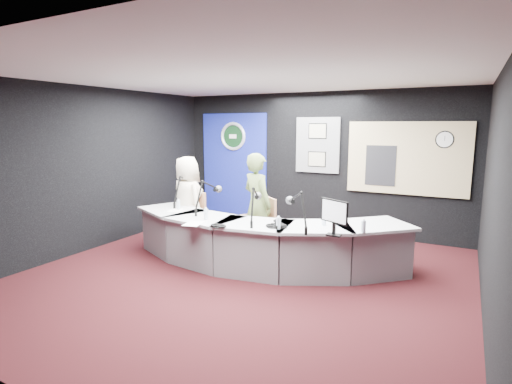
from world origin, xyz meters
The scene contains 33 objects.
ground centered at (0.00, 0.00, 0.00)m, with size 6.00×6.00×0.00m, color black.
ceiling centered at (0.00, 0.00, 2.80)m, with size 6.00×6.00×0.02m, color silver.
wall_back centered at (0.00, 3.00, 1.40)m, with size 6.00×0.02×2.80m, color black.
wall_front centered at (0.00, -3.00, 1.40)m, with size 6.00×0.02×2.80m, color black.
wall_left centered at (-3.00, 0.00, 1.40)m, with size 0.02×6.00×2.80m, color black.
wall_right centered at (3.00, 0.00, 1.40)m, with size 0.02×6.00×2.80m, color black.
broadcast_desk centered at (-0.05, 0.55, 0.38)m, with size 4.50×1.90×0.75m, color #B7B9BC, non-canonical shape.
backdrop_panel centered at (-1.90, 2.97, 1.25)m, with size 1.60×0.05×2.30m, color navy.
agency_seal centered at (-1.90, 2.93, 1.90)m, with size 0.63×0.63×0.07m, color silver.
seal_center centered at (-1.90, 2.94, 1.90)m, with size 0.48×0.48×0.01m, color black.
pinboard centered at (0.05, 2.97, 1.75)m, with size 0.90×0.04×1.10m, color slate.
framed_photo_upper centered at (0.05, 2.94, 2.03)m, with size 0.34×0.02×0.27m, color gray.
framed_photo_lower centered at (0.05, 2.94, 1.47)m, with size 0.34×0.02×0.27m, color gray.
booth_window_frame centered at (1.75, 2.97, 1.55)m, with size 2.12×0.06×1.32m, color tan.
booth_glow centered at (1.75, 2.96, 1.55)m, with size 2.00×0.02×1.20m, color beige.
equipment_rack centered at (1.30, 2.94, 1.40)m, with size 0.55×0.02×0.75m, color black.
wall_clock centered at (2.35, 2.94, 1.90)m, with size 0.28×0.28×0.01m, color white.
armchair_left centered at (-1.65, 0.92, 0.46)m, with size 0.52×0.52×0.93m, color #9F6948, non-canonical shape.
armchair_right centered at (-0.29, 1.01, 0.50)m, with size 0.56×0.56×1.00m, color #9F6948, non-canonical shape.
draped_jacket centered at (-1.77, 1.15, 0.62)m, with size 0.50×0.10×0.70m, color #6B665B.
person_man centered at (-1.65, 0.92, 0.80)m, with size 0.78×0.51×1.60m, color beige.
person_woman centered at (-0.29, 1.01, 0.85)m, with size 0.62×0.41×1.70m, color #5A6C38.
computer_monitor centered at (1.28, 0.12, 1.07)m, with size 0.47×0.03×0.32m, color black.
desk_phone centered at (0.49, 0.17, 0.78)m, with size 0.19×0.15×0.05m, color black.
headphones_near centered at (0.42, 0.15, 0.77)m, with size 0.22×0.22×0.04m, color black.
headphones_far centered at (-0.26, -0.20, 0.77)m, with size 0.19×0.19×0.03m, color black.
paper_stack centered at (-1.50, 0.38, 0.75)m, with size 0.20×0.29×0.00m, color white.
notepad centered at (-0.68, -0.20, 0.75)m, with size 0.23×0.33×0.00m, color white.
boom_mic_a centered at (-1.61, 0.80, 1.05)m, with size 0.16×0.74×0.60m, color black, non-canonical shape.
boom_mic_b centered at (-0.93, 0.52, 1.05)m, with size 0.16×0.74×0.60m, color black, non-canonical shape.
boom_mic_c centered at (0.07, 0.26, 1.05)m, with size 0.33×0.70×0.60m, color black, non-canonical shape.
boom_mic_d centered at (0.74, 0.22, 1.05)m, with size 0.54×0.57×0.60m, color black, non-canonical shape.
water_bottles centered at (0.04, 0.34, 0.84)m, with size 3.14×0.55×0.18m, color silver, non-canonical shape.
Camera 1 is at (2.70, -4.70, 2.14)m, focal length 28.00 mm.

